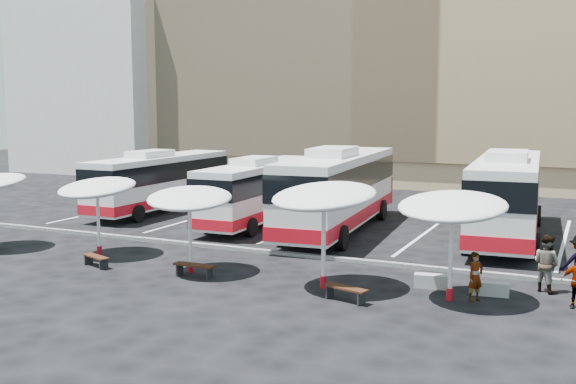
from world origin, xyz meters
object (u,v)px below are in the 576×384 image
at_px(bus_0, 161,180).
at_px(conc_bench_0, 433,281).
at_px(bus_3, 507,193).
at_px(wood_bench_2, 194,267).
at_px(passenger_0, 475,277).
at_px(bus_2, 339,188).
at_px(passenger_1, 547,263).
at_px(sunshade_1, 97,188).
at_px(conc_bench_1, 490,289).
at_px(sunshade_2, 190,199).
at_px(bus_1, 262,189).
at_px(sunshade_4, 452,207).
at_px(wood_bench_1, 96,258).
at_px(sunshade_3, 324,197).
at_px(wood_bench_3, 345,290).

bearing_deg(bus_0, conc_bench_0, -28.66).
relative_size(bus_3, wood_bench_2, 8.38).
bearing_deg(conc_bench_0, passenger_0, -32.79).
xyz_separation_m(bus_2, passenger_1, (9.78, -7.23, -1.13)).
bearing_deg(passenger_0, sunshade_1, 126.45).
relative_size(bus_2, passenger_0, 8.45).
height_order(conc_bench_1, passenger_1, passenger_1).
relative_size(sunshade_2, wood_bench_2, 2.56).
height_order(bus_1, passenger_1, bus_1).
bearing_deg(bus_2, bus_0, 167.76).
distance_m(bus_2, bus_3, 7.62).
bearing_deg(sunshade_4, wood_bench_1, -174.99).
height_order(sunshade_4, conc_bench_0, sunshade_4).
bearing_deg(bus_3, sunshade_3, -114.97).
relative_size(bus_2, wood_bench_1, 9.23).
distance_m(sunshade_4, passenger_1, 3.97).
xyz_separation_m(bus_0, passenger_1, (20.99, -8.67, -0.85)).
relative_size(sunshade_2, passenger_1, 2.09).
relative_size(passenger_0, passenger_1, 0.82).
distance_m(sunshade_2, conc_bench_0, 8.83).
xyz_separation_m(bus_2, sunshade_2, (-1.95, -9.83, 0.60)).
distance_m(wood_bench_1, conc_bench_1, 13.99).
bearing_deg(sunshade_3, wood_bench_3, -44.21).
bearing_deg(passenger_0, bus_3, 39.87).
bearing_deg(sunshade_3, bus_2, 107.73).
height_order(bus_1, sunshade_2, bus_1).
bearing_deg(sunshade_4, sunshade_2, -177.80).
bearing_deg(sunshade_1, conc_bench_0, 2.84).
bearing_deg(bus_2, bus_1, 170.00).
relative_size(bus_0, passenger_0, 7.19).
bearing_deg(passenger_1, wood_bench_3, 66.98).
distance_m(sunshade_1, wood_bench_2, 6.03).
bearing_deg(sunshade_4, bus_3, 88.48).
bearing_deg(bus_1, wood_bench_1, -98.51).
xyz_separation_m(wood_bench_3, passenger_1, (5.48, 3.69, 0.59)).
bearing_deg(wood_bench_3, bus_1, 127.19).
xyz_separation_m(bus_0, sunshade_4, (18.38, -10.92, 1.13)).
xyz_separation_m(conc_bench_1, passenger_1, (1.56, 1.16, 0.72)).
height_order(bus_0, sunshade_1, bus_0).
relative_size(bus_3, wood_bench_1, 9.11).
bearing_deg(passenger_1, sunshade_3, 53.96).
bearing_deg(bus_2, conc_bench_0, -57.27).
relative_size(sunshade_2, conc_bench_1, 3.41).
bearing_deg(wood_bench_3, sunshade_2, 170.15).
height_order(bus_3, sunshade_1, bus_3).
xyz_separation_m(sunshade_1, passenger_0, (14.72, -0.30, -1.93)).
bearing_deg(sunshade_2, bus_0, 129.39).
xyz_separation_m(wood_bench_2, passenger_0, (9.35, 1.11, 0.41)).
bearing_deg(bus_3, passenger_1, -79.24).
height_order(wood_bench_2, passenger_0, passenger_0).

